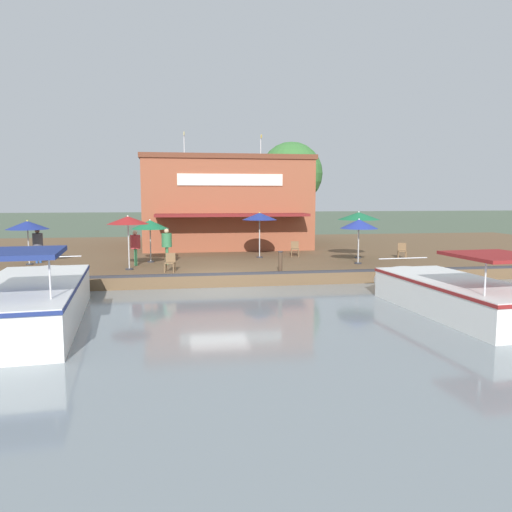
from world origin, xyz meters
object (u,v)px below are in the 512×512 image
(person_mid_patio, at_px, (135,243))
(person_at_quay_edge, at_px, (38,241))
(patio_umbrella_mid_patio_left, at_px, (150,225))
(cafe_chair_under_first_umbrella, at_px, (295,248))
(patio_umbrella_by_entrance, at_px, (260,216))
(patio_umbrella_far_corner, at_px, (128,220))
(patio_umbrella_back_row, at_px, (359,224))
(patio_umbrella_near_quay_edge, at_px, (27,225))
(person_near_entrance, at_px, (167,242))
(motorboat_distant_upstream, at_px, (35,297))
(waterfront_restaurant, at_px, (223,202))
(patio_umbrella_mid_patio_right, at_px, (359,216))
(motorboat_second_along, at_px, (446,291))
(tree_upstream_bank, at_px, (290,175))
(cafe_chair_facing_river, at_px, (170,261))
(cafe_chair_back_row_seat, at_px, (402,250))
(mooring_post, at_px, (280,262))

(person_mid_patio, bearing_deg, person_at_quay_edge, -109.16)
(patio_umbrella_mid_patio_left, relative_size, cafe_chair_under_first_umbrella, 2.62)
(patio_umbrella_by_entrance, xyz_separation_m, person_at_quay_edge, (0.45, -11.55, -1.18))
(patio_umbrella_far_corner, bearing_deg, patio_umbrella_back_row, 91.39)
(person_at_quay_edge, bearing_deg, patio_umbrella_near_quay_edge, -27.79)
(person_near_entrance, bearing_deg, person_mid_patio, -79.31)
(patio_umbrella_back_row, bearing_deg, motorboat_distant_upstream, -61.98)
(patio_umbrella_by_entrance, distance_m, motorboat_distant_upstream, 14.08)
(patio_umbrella_back_row, bearing_deg, waterfront_restaurant, -152.91)
(patio_umbrella_far_corner, relative_size, motorboat_distant_upstream, 0.26)
(patio_umbrella_back_row, relative_size, person_near_entrance, 1.28)
(patio_umbrella_mid_patio_right, relative_size, person_at_quay_edge, 1.47)
(patio_umbrella_mid_patio_left, bearing_deg, person_at_quay_edge, -95.66)
(motorboat_second_along, bearing_deg, patio_umbrella_by_entrance, -157.45)
(person_near_entrance, height_order, motorboat_distant_upstream, motorboat_distant_upstream)
(cafe_chair_under_first_umbrella, xyz_separation_m, tree_upstream_bank, (-9.67, 1.87, 4.52))
(patio_umbrella_near_quay_edge, distance_m, tree_upstream_bank, 19.49)
(patio_umbrella_by_entrance, relative_size, tree_upstream_bank, 0.34)
(person_mid_patio, bearing_deg, waterfront_restaurant, 152.38)
(tree_upstream_bank, bearing_deg, patio_umbrella_by_entrance, -21.65)
(cafe_chair_facing_river, bearing_deg, patio_umbrella_by_entrance, 133.30)
(tree_upstream_bank, bearing_deg, cafe_chair_under_first_umbrella, -10.93)
(patio_umbrella_mid_patio_right, height_order, patio_umbrella_far_corner, patio_umbrella_mid_patio_right)
(patio_umbrella_mid_patio_right, relative_size, person_near_entrance, 1.44)
(waterfront_restaurant, relative_size, patio_umbrella_back_row, 5.02)
(person_near_entrance, xyz_separation_m, tree_upstream_bank, (-11.88, 9.00, 3.86))
(person_at_quay_edge, distance_m, tree_upstream_bank, 19.09)
(patio_umbrella_by_entrance, height_order, cafe_chair_facing_river, patio_umbrella_by_entrance)
(motorboat_distant_upstream, distance_m, motorboat_second_along, 13.82)
(patio_umbrella_back_row, distance_m, cafe_chair_back_row_seat, 3.93)
(motorboat_distant_upstream, xyz_separation_m, motorboat_second_along, (0.80, 13.80, -0.09))
(motorboat_second_along, xyz_separation_m, tree_upstream_bank, (-21.32, -0.75, 4.89))
(patio_umbrella_far_corner, relative_size, patio_umbrella_near_quay_edge, 1.14)
(patio_umbrella_mid_patio_right, bearing_deg, cafe_chair_back_row_seat, 78.31)
(patio_umbrella_far_corner, relative_size, person_mid_patio, 1.45)
(person_at_quay_edge, xyz_separation_m, person_near_entrance, (1.45, 6.51, 0.02))
(motorboat_second_along, bearing_deg, person_mid_patio, -129.10)
(patio_umbrella_back_row, bearing_deg, cafe_chair_under_first_umbrella, -146.28)
(motorboat_distant_upstream, height_order, mooring_post, motorboat_distant_upstream)
(cafe_chair_facing_river, height_order, tree_upstream_bank, tree_upstream_bank)
(motorboat_distant_upstream, bearing_deg, patio_umbrella_mid_patio_left, 161.45)
(patio_umbrella_mid_patio_right, distance_m, patio_umbrella_mid_patio_left, 11.22)
(patio_umbrella_near_quay_edge, distance_m, motorboat_second_along, 19.60)
(patio_umbrella_mid_patio_right, relative_size, patio_umbrella_by_entrance, 1.02)
(patio_umbrella_mid_patio_right, distance_m, motorboat_second_along, 10.51)
(cafe_chair_back_row_seat, xyz_separation_m, person_at_quay_edge, (-1.13, -19.23, 0.64))
(cafe_chair_under_first_umbrella, relative_size, cafe_chair_facing_river, 1.00)
(person_at_quay_edge, bearing_deg, cafe_chair_back_row_seat, 86.63)
(patio_umbrella_back_row, height_order, motorboat_distant_upstream, patio_umbrella_back_row)
(patio_umbrella_mid_patio_right, bearing_deg, tree_upstream_bank, -172.97)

